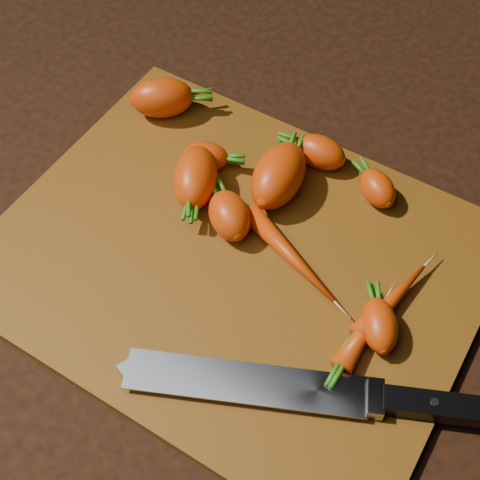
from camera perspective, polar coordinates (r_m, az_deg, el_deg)
The scene contains 14 objects.
ground at distance 0.72m, azimuth -0.42°, elevation -2.15°, with size 2.00×2.00×0.01m, color black.
cutting_board at distance 0.71m, azimuth -0.42°, elevation -1.67°, with size 0.50×0.40×0.01m, color brown.
carrot_0 at distance 0.84m, azimuth -6.65°, elevation 11.97°, with size 0.08×0.05×0.05m, color #D03B07.
carrot_1 at distance 0.71m, azimuth -0.91°, elevation 2.10°, with size 0.06×0.04×0.04m, color #D03B07.
carrot_2 at distance 0.74m, azimuth -3.81°, elevation 5.37°, with size 0.08×0.05×0.05m, color #D03B07.
carrot_3 at distance 0.74m, azimuth 3.31°, elevation 5.52°, with size 0.09×0.05×0.05m, color #D03B07.
carrot_4 at distance 0.78m, azimuth 6.84°, elevation 7.46°, with size 0.06×0.04×0.04m, color #D03B07.
carrot_5 at distance 0.77m, azimuth -2.95°, elevation 7.14°, with size 0.05×0.03×0.03m, color #D03B07.
carrot_6 at distance 0.66m, azimuth 11.81°, elevation -7.14°, with size 0.06×0.03×0.03m, color #D03B07.
carrot_7 at distance 0.68m, azimuth 12.85°, elevation -4.99°, with size 0.11×0.02×0.02m, color #D03B07.
carrot_8 at distance 0.70m, azimuth 4.28°, elevation -1.26°, with size 0.14×0.02×0.02m, color #D03B07.
carrot_9 at distance 0.66m, azimuth 10.47°, elevation -7.76°, with size 0.09×0.02×0.02m, color #D03B07.
carrot_10 at distance 0.76m, azimuth 11.65°, elevation 4.35°, with size 0.05×0.03×0.03m, color #D03B07.
knife at distance 0.63m, azimuth 2.51°, elevation -12.31°, with size 0.35×0.18×0.02m.
Camera 1 is at (0.21, -0.33, 0.60)m, focal length 50.00 mm.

